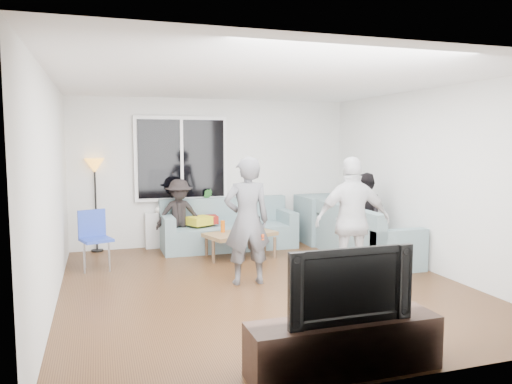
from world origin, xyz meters
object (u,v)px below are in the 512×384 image
object	(u,v)px
player_right	(353,221)
spectator_right	(364,215)
sofa_back_section	(229,224)
television	(345,283)
floor_lamp	(96,206)
coffee_table	(240,245)
tv_console	(344,346)
spectator_back	(179,215)
player_left	(247,221)
sofa_right_section	(366,232)
side_chair	(96,241)

from	to	relation	value
player_right	spectator_right	world-z (taller)	player_right
sofa_back_section	television	distance (m)	4.79
player_right	television	world-z (taller)	player_right
floor_lamp	television	size ratio (longest dim) A/B	1.48
coffee_table	tv_console	bearing A→B (deg)	-94.15
floor_lamp	spectator_right	size ratio (longest dim) A/B	1.15
sofa_back_section	spectator_back	size ratio (longest dim) A/B	1.88
player_left	spectator_right	world-z (taller)	player_left
player_right	television	size ratio (longest dim) A/B	1.58
sofa_right_section	tv_console	bearing A→B (deg)	147.25
sofa_back_section	player_left	bearing A→B (deg)	-98.25
player_right	spectator_back	distance (m)	3.22
player_left	tv_console	xyz separation A→B (m)	(0.03, -2.62, -0.61)
sofa_right_section	player_right	size ratio (longest dim) A/B	1.20
side_chair	spectator_right	xyz separation A→B (m)	(4.07, -0.50, 0.25)
player_left	floor_lamp	bearing A→B (deg)	-50.14
floor_lamp	tv_console	distance (m)	5.55
sofa_back_section	sofa_right_section	world-z (taller)	same
player_right	tv_console	distance (m)	2.56
spectator_right	side_chair	bearing A→B (deg)	-77.88
side_chair	floor_lamp	world-z (taller)	floor_lamp
spectator_right	spectator_back	size ratio (longest dim) A/B	1.11
side_chair	player_right	world-z (taller)	player_right
sofa_right_section	player_left	size ratio (longest dim) A/B	1.20
sofa_back_section	sofa_right_section	xyz separation A→B (m)	(1.88, -1.40, 0.00)
coffee_table	side_chair	distance (m)	2.21
coffee_table	spectator_back	xyz separation A→B (m)	(-0.86, 0.73, 0.41)
sofa_right_section	television	distance (m)	4.02
sofa_back_section	coffee_table	distance (m)	0.74
sofa_right_section	coffee_table	bearing A→B (deg)	69.66
player_right	television	distance (m)	2.48
player_right	tv_console	size ratio (longest dim) A/B	1.04
sofa_right_section	tv_console	distance (m)	4.02
floor_lamp	television	bearing A→B (deg)	-69.88
floor_lamp	side_chair	bearing A→B (deg)	-90.00
sofa_back_section	floor_lamp	bearing A→B (deg)	169.18
floor_lamp	spectator_back	size ratio (longest dim) A/B	1.28
side_chair	tv_console	distance (m)	4.38
side_chair	tv_console	size ratio (longest dim) A/B	0.54
floor_lamp	sofa_right_section	bearing A→B (deg)	-24.02
sofa_right_section	floor_lamp	xyz separation A→B (m)	(-4.07, 1.81, 0.36)
sofa_back_section	player_left	world-z (taller)	player_left
spectator_back	tv_console	bearing A→B (deg)	-83.32
coffee_table	television	xyz separation A→B (m)	(-0.30, -4.07, 0.54)
spectator_back	sofa_back_section	bearing A→B (deg)	-2.03
sofa_right_section	spectator_back	xyz separation A→B (m)	(-2.73, 1.43, 0.19)
sofa_right_section	coffee_table	distance (m)	2.01
player_left	television	size ratio (longest dim) A/B	1.58
coffee_table	spectator_back	distance (m)	1.20
floor_lamp	spectator_right	distance (m)	4.43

